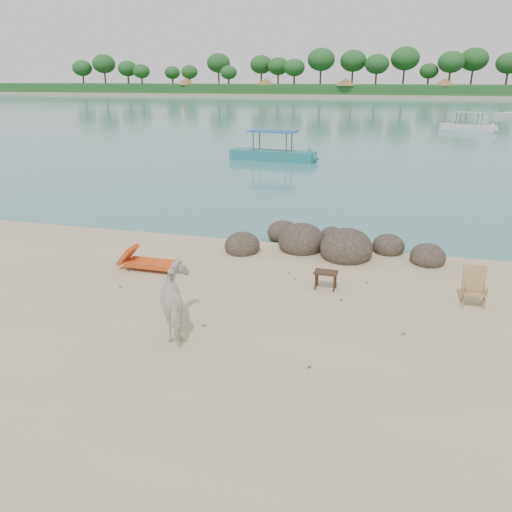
{
  "coord_description": "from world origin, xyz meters",
  "views": [
    {
      "loc": [
        2.22,
        -8.86,
        5.04
      ],
      "look_at": [
        -0.63,
        2.0,
        1.0
      ],
      "focal_mm": 35.0,
      "sensor_mm": 36.0,
      "label": 1
    }
  ],
  "objects_px": {
    "cow": "(179,302)",
    "lounge_chair": "(152,262)",
    "deck_chair": "(475,289)",
    "boulders": "(326,245)",
    "boat_near": "(273,135)",
    "side_table": "(326,281)"
  },
  "relations": [
    {
      "from": "deck_chair",
      "to": "boat_near",
      "type": "relative_size",
      "value": 0.14
    },
    {
      "from": "side_table",
      "to": "lounge_chair",
      "type": "height_order",
      "value": "lounge_chair"
    },
    {
      "from": "cow",
      "to": "boat_near",
      "type": "height_order",
      "value": "boat_near"
    },
    {
      "from": "cow",
      "to": "boat_near",
      "type": "xyz_separation_m",
      "value": [
        -3.33,
        23.16,
        0.83
      ]
    },
    {
      "from": "boat_near",
      "to": "lounge_chair",
      "type": "bearing_deg",
      "value": -80.38
    },
    {
      "from": "lounge_chair",
      "to": "boat_near",
      "type": "height_order",
      "value": "boat_near"
    },
    {
      "from": "boat_near",
      "to": "cow",
      "type": "bearing_deg",
      "value": -75.7
    },
    {
      "from": "side_table",
      "to": "lounge_chair",
      "type": "xyz_separation_m",
      "value": [
        -4.77,
        0.09,
        0.04
      ]
    },
    {
      "from": "lounge_chair",
      "to": "boat_near",
      "type": "distance_m",
      "value": 20.18
    },
    {
      "from": "boulders",
      "to": "deck_chair",
      "type": "distance_m",
      "value": 4.79
    },
    {
      "from": "boat_near",
      "to": "deck_chair",
      "type": "bearing_deg",
      "value": -58.94
    },
    {
      "from": "side_table",
      "to": "boat_near",
      "type": "xyz_separation_m",
      "value": [
        -5.99,
        20.2,
        1.28
      ]
    },
    {
      "from": "boulders",
      "to": "cow",
      "type": "height_order",
      "value": "cow"
    },
    {
      "from": "cow",
      "to": "boat_near",
      "type": "bearing_deg",
      "value": -113.65
    },
    {
      "from": "boulders",
      "to": "boat_near",
      "type": "xyz_separation_m",
      "value": [
        -5.65,
        17.35,
        1.28
      ]
    },
    {
      "from": "side_table",
      "to": "boat_near",
      "type": "relative_size",
      "value": 0.09
    },
    {
      "from": "cow",
      "to": "lounge_chair",
      "type": "relative_size",
      "value": 0.88
    },
    {
      "from": "boulders",
      "to": "side_table",
      "type": "height_order",
      "value": "boulders"
    },
    {
      "from": "deck_chair",
      "to": "lounge_chair",
      "type": "bearing_deg",
      "value": 178.23
    },
    {
      "from": "boulders",
      "to": "deck_chair",
      "type": "relative_size",
      "value": 7.33
    },
    {
      "from": "cow",
      "to": "side_table",
      "type": "bearing_deg",
      "value": -163.91
    },
    {
      "from": "deck_chair",
      "to": "side_table",
      "type": "bearing_deg",
      "value": 178.01
    }
  ]
}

